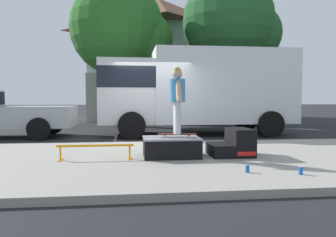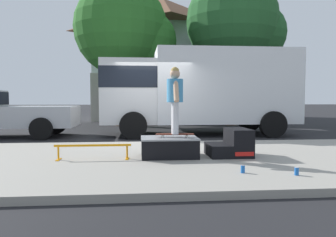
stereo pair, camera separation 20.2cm
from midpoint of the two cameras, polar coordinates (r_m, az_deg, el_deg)
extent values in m
plane|color=black|center=(9.60, -2.86, -4.37)|extent=(140.00, 140.00, 0.00)
cube|color=gray|center=(6.64, -1.16, -7.34)|extent=(50.00, 5.00, 0.12)
cube|color=black|center=(6.66, -0.27, -5.03)|extent=(1.13, 0.81, 0.40)
cube|color=gray|center=(6.63, -0.28, -3.44)|extent=(1.15, 0.83, 0.03)
cube|color=black|center=(6.86, 8.28, -5.45)|extent=(0.43, 0.81, 0.25)
cube|color=black|center=(6.96, 11.72, -4.06)|extent=(0.43, 0.81, 0.57)
cube|color=red|center=(6.60, 12.82, -6.06)|extent=(0.38, 0.01, 0.08)
cylinder|color=orange|center=(6.51, -13.55, -4.66)|extent=(1.49, 0.04, 0.04)
cylinder|color=orange|center=(6.65, -19.24, -5.80)|extent=(0.04, 0.04, 0.27)
cube|color=orange|center=(6.67, -19.22, -6.91)|extent=(0.06, 0.28, 0.01)
cylinder|color=orange|center=(6.49, -7.67, -5.86)|extent=(0.04, 0.04, 0.27)
cube|color=orange|center=(6.51, -7.66, -7.00)|extent=(0.06, 0.28, 0.01)
cube|color=#4C1E14|center=(6.65, 0.73, -2.78)|extent=(0.79, 0.26, 0.02)
cylinder|color=silver|center=(6.76, 2.81, -2.97)|extent=(0.05, 0.03, 0.05)
cylinder|color=silver|center=(6.58, 2.94, -3.14)|extent=(0.05, 0.03, 0.05)
cylinder|color=silver|center=(6.73, -1.43, -2.99)|extent=(0.05, 0.03, 0.05)
cylinder|color=silver|center=(6.55, -1.42, -3.17)|extent=(0.05, 0.03, 0.05)
cylinder|color=silver|center=(6.70, 0.64, 0.12)|extent=(0.13, 0.13, 0.65)
cylinder|color=silver|center=(6.54, 0.82, 0.04)|extent=(0.13, 0.13, 0.65)
cylinder|color=#3F8CBF|center=(6.61, 0.73, 4.92)|extent=(0.33, 0.33, 0.47)
cylinder|color=tan|center=(6.82, 0.51, 4.77)|extent=(0.10, 0.29, 0.45)
cylinder|color=tan|center=(6.41, 0.97, 4.85)|extent=(0.10, 0.29, 0.45)
sphere|color=tan|center=(6.63, 0.74, 7.84)|extent=(0.21, 0.21, 0.21)
sphere|color=tan|center=(6.63, 0.74, 8.33)|extent=(0.17, 0.17, 0.17)
cylinder|color=#1959B2|center=(5.50, 21.32, -8.54)|extent=(0.07, 0.07, 0.12)
cylinder|color=silver|center=(5.49, 21.33, -7.90)|extent=(0.06, 0.06, 0.00)
cylinder|color=#1959B2|center=(5.40, 12.73, -8.61)|extent=(0.07, 0.07, 0.12)
cylinder|color=silver|center=(5.39, 12.73, -7.95)|extent=(0.06, 0.06, 0.00)
cube|color=white|center=(12.14, 8.87, 5.50)|extent=(5.00, 2.35, 2.60)
cube|color=white|center=(11.70, -7.70, 4.61)|extent=(1.90, 2.16, 2.20)
cube|color=black|center=(11.72, -7.72, 6.97)|extent=(1.92, 2.19, 0.70)
cylinder|color=black|center=(10.55, -6.94, -1.23)|extent=(0.90, 0.28, 0.90)
cylinder|color=black|center=(12.90, -6.88, -0.39)|extent=(0.90, 0.28, 0.90)
cylinder|color=black|center=(11.52, 17.09, -0.97)|extent=(0.90, 0.28, 0.90)
cylinder|color=black|center=(13.70, 13.15, -0.24)|extent=(0.90, 0.28, 0.90)
cube|color=#B2B5BA|center=(12.01, -22.88, 0.33)|extent=(2.60, 1.85, 0.70)
cylinder|color=black|center=(11.04, -22.24, -1.73)|extent=(0.72, 0.24, 0.72)
cylinder|color=black|center=(12.82, -20.02, -1.00)|extent=(0.72, 0.24, 0.72)
cylinder|color=brown|center=(16.63, 10.03, 5.24)|extent=(0.56, 0.56, 3.70)
sphere|color=#235628|center=(17.06, 10.15, 16.46)|extent=(4.54, 4.54, 4.54)
sphere|color=#235628|center=(17.33, 14.20, 14.29)|extent=(2.95, 2.95, 2.95)
cylinder|color=brown|center=(16.03, -9.19, 4.51)|extent=(0.56, 0.56, 3.24)
sphere|color=#286623|center=(16.39, -9.29, 15.37)|extent=(4.51, 4.51, 4.51)
sphere|color=#286623|center=(16.27, -4.79, 13.46)|extent=(2.93, 2.93, 2.93)
cube|color=silver|center=(23.30, -2.00, 7.59)|extent=(9.00, 7.50, 6.00)
cube|color=#B2ADA3|center=(19.26, -1.04, 3.70)|extent=(9.00, 0.50, 2.80)
pyramid|color=brown|center=(23.98, -2.02, 17.65)|extent=(9.54, 7.95, 2.40)
camera|label=1|loc=(0.10, -90.68, -0.04)|focal=34.67mm
camera|label=2|loc=(0.10, 89.32, 0.04)|focal=34.67mm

